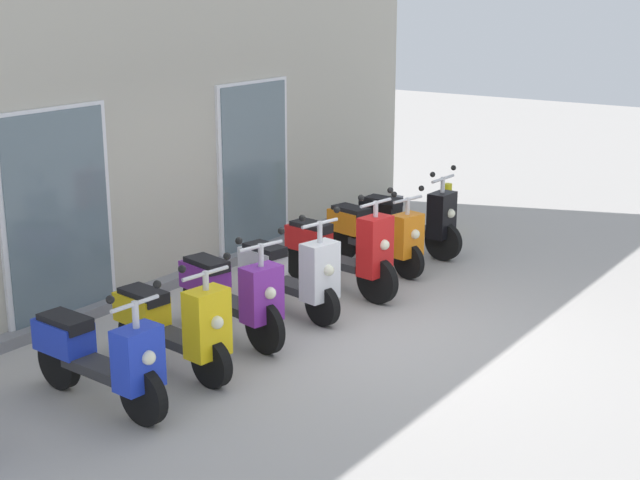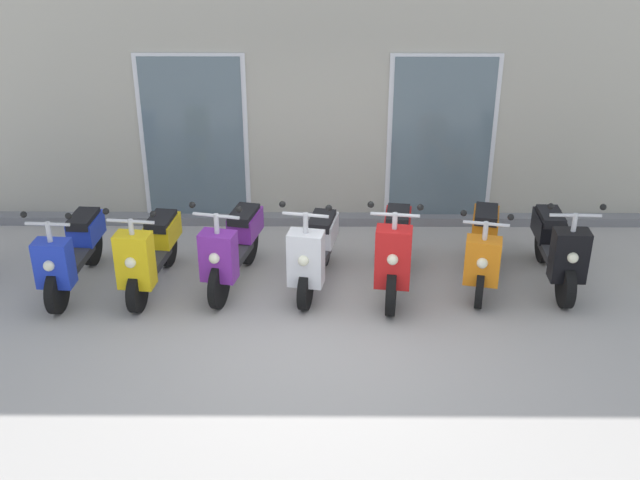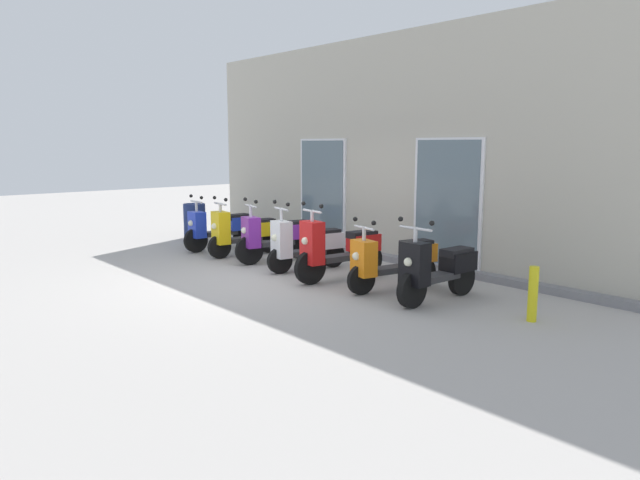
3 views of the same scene
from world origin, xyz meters
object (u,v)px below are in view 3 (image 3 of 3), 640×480
Objects in this scene: scooter_red at (338,249)px; scooter_black at (437,269)px; scooter_purple at (275,236)px; curb_bollard at (533,294)px; scooter_blue at (220,228)px; trash_bin at (195,222)px; scooter_yellow at (243,232)px; scooter_white at (305,244)px; scooter_orange at (393,260)px.

scooter_red is 1.88m from scooter_black.
scooter_purple reaches higher than curb_bollard.
trash_bin is at bearing 172.55° from scooter_blue.
scooter_black reaches higher than scooter_yellow.
scooter_white is at bearing -178.09° from scooter_black.
curb_bollard is at bearing 5.25° from scooter_red.
scooter_orange is 2.25× the size of curb_bollard.
scooter_purple is 1.84m from scooter_red.
scooter_yellow is 3.81m from scooter_orange.
scooter_black is at bearing 0.70° from scooter_purple.
scooter_purple is at bearing -178.76° from scooter_orange.
scooter_yellow is at bearing -1.43° from scooter_blue.
scooter_white is 2.79m from scooter_black.
scooter_red reaches higher than scooter_white.
scooter_blue is at bearing -178.36° from scooter_orange.
scooter_yellow is 0.97× the size of scooter_black.
scooter_purple is 2.87m from scooter_orange.
scooter_white is at bearing 1.43° from scooter_yellow.
scooter_yellow is at bearing -177.31° from curb_bollard.
trash_bin is (-1.40, 0.18, -0.04)m from scooter_blue.
scooter_purple reaches higher than trash_bin.
scooter_orange is 6.10m from trash_bin.
scooter_orange is at bearing 2.36° from scooter_yellow.
scooter_purple is at bearing 2.26° from scooter_blue.
curb_bollard is at bearing 2.12° from scooter_purple.
scooter_blue is at bearing 179.41° from scooter_red.
scooter_purple reaches higher than scooter_blue.
scooter_orange is (1.94, 0.11, -0.00)m from scooter_white.
scooter_black is 1.38m from curb_bollard.
scooter_black is (3.72, 0.05, -0.03)m from scooter_purple.
scooter_purple is 3.72m from scooter_black.
scooter_purple is 0.94× the size of scooter_red.
scooter_white reaches higher than scooter_purple.
scooter_purple is 1.00× the size of scooter_black.
scooter_orange is (2.87, 0.06, -0.03)m from scooter_purple.
scooter_orange reaches higher than trash_bin.
scooter_purple is 3.23m from trash_bin.
curb_bollard is (1.37, 0.14, -0.12)m from scooter_black.
scooter_white reaches higher than trash_bin.
scooter_red is 2.41× the size of curb_bollard.
scooter_white reaches higher than scooter_black.
scooter_black is at bearing 4.73° from scooter_red.
scooter_red reaches higher than scooter_purple.
curb_bollard is at bearing 5.96° from scooter_black.
scooter_black reaches higher than scooter_blue.
scooter_yellow is at bearing -5.11° from trash_bin.
scooter_orange is at bearing 1.24° from scooter_purple.
scooter_orange is at bearing 3.25° from scooter_white.
scooter_yellow is 2.30m from trash_bin.
scooter_blue is 3.67m from scooter_red.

